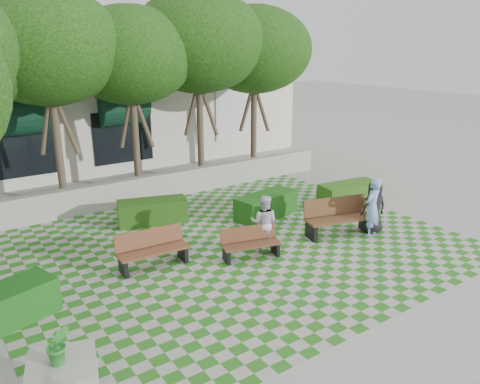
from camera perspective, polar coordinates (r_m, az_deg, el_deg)
ground at (r=12.26m, az=2.13°, el=-8.41°), size 90.00×90.00×0.00m
lawn at (r=12.99m, az=-0.55°, el=-6.80°), size 12.00×12.00×0.00m
sidewalk_south at (r=9.49m, az=20.41°, el=-18.13°), size 16.00×2.00×0.01m
retaining_wall at (r=17.11m, az=-10.45°, el=0.58°), size 15.00×0.36×0.90m
bench_east at (r=14.02m, az=11.87°, el=-3.06°), size 2.16×1.20×1.08m
bench_mid at (r=12.31m, az=1.28°, el=-6.27°), size 1.63×0.89×0.81m
bench_west at (r=12.02m, az=-10.63°, el=-6.92°), size 1.81×0.70×0.94m
hedge_east at (r=16.79m, az=13.11°, el=-0.19°), size 2.26×1.14×0.76m
hedge_midright at (r=15.18m, az=3.20°, el=-1.64°), size 2.28×1.22×0.76m
hedge_midleft at (r=14.90m, az=-10.63°, el=-2.35°), size 2.25×1.42×0.73m
person_blue at (r=14.03m, az=15.81°, el=-1.82°), size 0.71×0.55×1.74m
person_dark at (r=14.34m, az=16.01°, el=-1.76°), size 0.88×0.70×1.57m
person_white at (r=12.68m, az=2.93°, el=-3.72°), size 0.93×0.94×1.54m
tree_row at (r=15.49m, az=-17.55°, el=16.10°), size 17.70×13.40×7.41m
building at (r=24.25m, az=-16.68°, el=10.11°), size 18.00×8.92×5.15m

